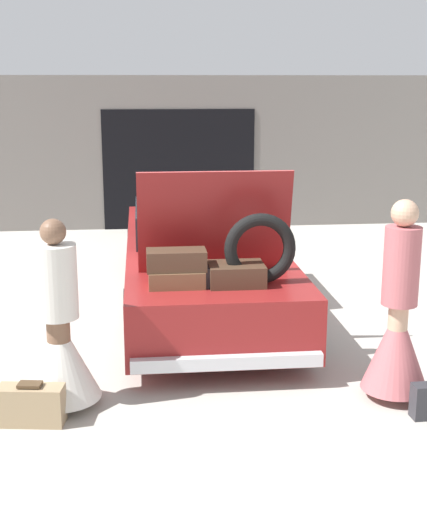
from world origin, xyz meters
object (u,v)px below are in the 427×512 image
at_px(person_left, 59,342).
at_px(person_right, 397,329).
at_px(suitcase_beside_left_person, 31,405).
at_px(car, 202,260).

bearing_deg(person_left, person_right, 97.04).
height_order(person_left, person_right, person_right).
bearing_deg(person_right, suitcase_beside_left_person, 91.62).
height_order(car, person_right, car).
distance_m(person_left, person_right, 2.88).
height_order(car, person_left, car).
xyz_separation_m(person_left, person_right, (2.87, -0.14, 0.06)).
bearing_deg(suitcase_beside_left_person, car, 61.21).
xyz_separation_m(car, person_left, (-1.44, -2.66, -0.00)).
bearing_deg(car, suitcase_beside_left_person, -118.79).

